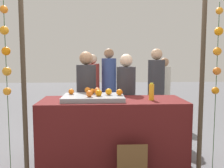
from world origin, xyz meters
TOP-DOWN VIEW (x-y plane):
  - ground_plane at (0.00, 0.00)m, footprint 24.00×24.00m
  - stall_counter at (0.00, 0.00)m, footprint 1.97×0.77m
  - orange_tray at (-0.26, 0.01)m, footprint 0.83×0.59m
  - orange_0 at (-0.21, 0.14)m, footprint 0.09×0.09m
  - orange_1 at (-0.28, 0.17)m, footprint 0.07×0.07m
  - orange_2 at (-0.35, 0.25)m, footprint 0.08×0.08m
  - orange_3 at (-0.19, -0.08)m, footprint 0.09×0.09m
  - orange_4 at (-0.31, -0.14)m, footprint 0.09×0.09m
  - orange_5 at (0.09, -0.01)m, footprint 0.09×0.09m
  - orange_6 at (-0.05, 0.03)m, footprint 0.09×0.09m
  - orange_7 at (-0.20, -0.00)m, footprint 0.07×0.07m
  - orange_8 at (-0.58, 0.11)m, footprint 0.08×0.08m
  - juice_bottle at (0.52, -0.07)m, footprint 0.07×0.07m
  - chalkboard_sign at (0.20, -0.55)m, footprint 0.36×0.03m
  - vendor_left at (-0.39, 0.64)m, footprint 0.32×0.32m
  - vendor_right at (0.26, 0.63)m, footprint 0.31×0.31m
  - crowd_person_0 at (-0.34, 2.28)m, footprint 0.31×0.31m
  - crowd_person_1 at (0.04, 2.43)m, footprint 0.34×0.34m
  - crowd_person_2 at (1.35, 2.34)m, footprint 0.30×0.30m
  - crowd_person_3 at (0.44, 2.38)m, footprint 0.30×0.30m
  - crowd_person_4 at (0.96, 1.51)m, footprint 0.34×0.34m
  - canopy_post_left at (-1.06, -0.42)m, footprint 0.06×0.06m
  - canopy_post_right at (1.06, -0.42)m, footprint 0.06×0.06m
  - garland_strand_left at (-1.25, -0.43)m, footprint 0.11×0.11m
  - garland_strand_right at (1.22, -0.48)m, footprint 0.11×0.10m

SIDE VIEW (x-z plane):
  - ground_plane at x=0.00m, z-range 0.00..0.00m
  - chalkboard_sign at x=0.20m, z-range -0.01..0.46m
  - stall_counter at x=0.00m, z-range 0.00..0.91m
  - crowd_person_2 at x=1.35m, z-range -0.05..1.44m
  - crowd_person_3 at x=0.44m, z-range -0.05..1.45m
  - vendor_right at x=0.26m, z-range -0.05..1.49m
  - crowd_person_0 at x=-0.34m, z-range -0.05..1.52m
  - vendor_left at x=-0.39m, z-range -0.05..1.53m
  - crowd_person_4 at x=0.96m, z-range -0.06..1.62m
  - crowd_person_1 at x=0.04m, z-range -0.06..1.65m
  - orange_tray at x=-0.26m, z-range 0.91..0.97m
  - orange_1 at x=-0.28m, z-range 0.97..1.04m
  - orange_7 at x=-0.20m, z-range 0.97..1.04m
  - orange_8 at x=-0.58m, z-range 0.97..1.05m
  - orange_2 at x=-0.35m, z-range 0.97..1.05m
  - orange_5 at x=0.09m, z-range 0.97..1.06m
  - orange_4 at x=-0.31m, z-range 0.97..1.06m
  - orange_3 at x=-0.19m, z-range 0.97..1.06m
  - orange_0 at x=-0.21m, z-range 0.97..1.06m
  - orange_6 at x=-0.05m, z-range 0.97..1.06m
  - juice_bottle at x=0.52m, z-range 0.90..1.14m
  - canopy_post_left at x=-1.06m, z-range 0.00..2.25m
  - canopy_post_right at x=1.06m, z-range 0.00..2.25m
  - garland_strand_left at x=-1.25m, z-range 0.47..2.59m
  - garland_strand_right at x=1.22m, z-range 0.47..2.59m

